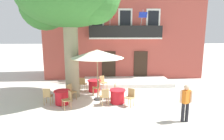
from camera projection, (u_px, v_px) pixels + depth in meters
name	position (u px, v px, depth m)	size (l,w,h in m)	color
ground_plane	(124.00, 100.00, 11.11)	(120.00, 120.00, 0.00)	beige
building_facade	(122.00, 33.00, 17.29)	(13.00, 5.09, 7.50)	#B24C42
entrance_step_platform	(126.00, 82.00, 14.68)	(6.49, 2.72, 0.25)	silver
cafe_table_near_tree	(117.00, 96.00, 10.45)	(0.86, 0.86, 0.76)	red
cafe_chair_near_tree_0	(130.00, 96.00, 10.06)	(0.56, 0.56, 0.91)	tan
cafe_chair_near_tree_1	(117.00, 90.00, 11.17)	(0.45, 0.45, 0.91)	tan
cafe_chair_near_tree_2	(105.00, 96.00, 10.10)	(0.50, 0.50, 0.91)	tan
cafe_table_middle	(94.00, 86.00, 12.56)	(0.86, 0.86, 0.76)	red
cafe_chair_middle_0	(83.00, 83.00, 12.63)	(0.50, 0.50, 0.91)	tan
cafe_chair_middle_1	(97.00, 87.00, 11.83)	(0.46, 0.46, 0.91)	tan
cafe_chair_middle_2	(103.00, 82.00, 13.07)	(0.56, 0.56, 0.91)	tan
cafe_table_front	(62.00, 97.00, 10.28)	(0.86, 0.86, 0.76)	red
cafe_chair_front_0	(71.00, 91.00, 10.93)	(0.55, 0.55, 0.91)	tan
cafe_chair_front_1	(47.00, 95.00, 10.19)	(0.42, 0.42, 0.91)	tan
cafe_chair_front_2	(68.00, 99.00, 9.66)	(0.54, 0.54, 0.91)	tan
cafe_umbrella	(97.00, 54.00, 10.61)	(2.90, 2.90, 2.85)	#997A56
pedestrian_near_entrance	(186.00, 101.00, 8.18)	(0.53, 0.37, 1.63)	#232328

